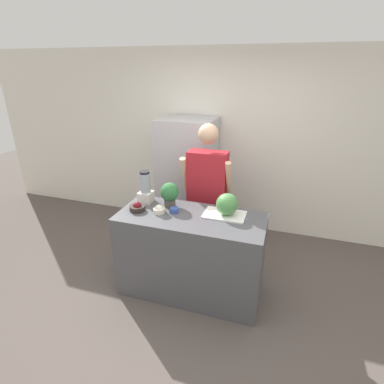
% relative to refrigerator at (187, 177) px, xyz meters
% --- Properties ---
extents(ground_plane, '(14.00, 14.00, 0.00)m').
position_rel_refrigerator_xyz_m(ground_plane, '(0.48, -1.63, -0.85)').
color(ground_plane, '#564C47').
extents(wall_back, '(8.00, 0.06, 2.60)m').
position_rel_refrigerator_xyz_m(wall_back, '(0.48, 0.37, 0.45)').
color(wall_back, white).
rests_on(wall_back, ground_plane).
extents(counter_island, '(1.51, 0.67, 0.93)m').
position_rel_refrigerator_xyz_m(counter_island, '(0.48, -1.29, -0.38)').
color(counter_island, '#4C4C51').
rests_on(counter_island, ground_plane).
extents(refrigerator, '(0.76, 0.68, 1.69)m').
position_rel_refrigerator_xyz_m(refrigerator, '(0.00, 0.00, 0.00)').
color(refrigerator, '#B7B7BC').
rests_on(refrigerator, ground_plane).
extents(person, '(0.60, 0.27, 1.76)m').
position_rel_refrigerator_xyz_m(person, '(0.47, -0.67, 0.06)').
color(person, '#333338').
rests_on(person, ground_plane).
extents(cutting_board, '(0.42, 0.27, 0.01)m').
position_rel_refrigerator_xyz_m(cutting_board, '(0.80, -1.17, 0.09)').
color(cutting_board, white).
rests_on(cutting_board, counter_island).
extents(watermelon, '(0.22, 0.22, 0.22)m').
position_rel_refrigerator_xyz_m(watermelon, '(0.82, -1.17, 0.21)').
color(watermelon, '#4C8C47').
rests_on(watermelon, cutting_board).
extents(bowl_cherries, '(0.17, 0.17, 0.10)m').
position_rel_refrigerator_xyz_m(bowl_cherries, '(-0.10, -1.35, 0.12)').
color(bowl_cherries, '#2D231E').
rests_on(bowl_cherries, counter_island).
extents(bowl_cream, '(0.12, 0.12, 0.09)m').
position_rel_refrigerator_xyz_m(bowl_cream, '(0.14, -1.33, 0.12)').
color(bowl_cream, beige).
rests_on(bowl_cream, counter_island).
extents(bowl_small_blue, '(0.09, 0.09, 0.05)m').
position_rel_refrigerator_xyz_m(bowl_small_blue, '(0.29, -1.27, 0.11)').
color(bowl_small_blue, '#334C9E').
rests_on(bowl_small_blue, counter_island).
extents(blender, '(0.15, 0.15, 0.36)m').
position_rel_refrigerator_xyz_m(blender, '(-0.11, -1.12, 0.24)').
color(blender, silver).
rests_on(blender, counter_island).
extents(potted_plant, '(0.20, 0.20, 0.27)m').
position_rel_refrigerator_xyz_m(potted_plant, '(0.19, -1.15, 0.24)').
color(potted_plant, '#514C47').
rests_on(potted_plant, counter_island).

